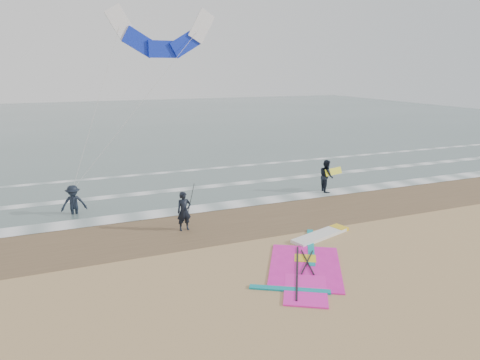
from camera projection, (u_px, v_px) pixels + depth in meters
name	position (u px, v px, depth m)	size (l,w,h in m)	color
ground	(321.00, 272.00, 14.88)	(120.00, 120.00, 0.00)	tan
sea_water	(128.00, 121.00, 57.93)	(120.00, 80.00, 0.02)	#47605E
wet_sand_band	(252.00, 218.00, 20.26)	(120.00, 5.00, 0.01)	brown
foam_waterline	(221.00, 193.00, 24.24)	(120.00, 9.15, 0.02)	white
windsurf_rig	(311.00, 257.00, 15.93)	(6.07, 5.75, 0.15)	white
person_standing	(184.00, 211.00, 18.52)	(0.63, 0.42, 1.74)	black
person_walking	(326.00, 176.00, 24.36)	(0.91, 0.71, 1.87)	black
person_wading	(73.00, 197.00, 20.45)	(1.18, 0.68, 1.83)	black
held_pole	(190.00, 201.00, 18.53)	(0.17, 0.86, 1.82)	black
carried_kiteboard	(333.00, 171.00, 24.35)	(1.30, 0.51, 0.39)	yellow
surf_kite	(163.00, 37.00, 22.27)	(8.05, 2.24, 8.76)	white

